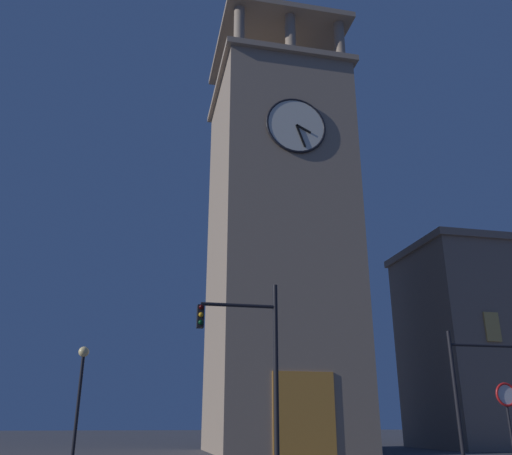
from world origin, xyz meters
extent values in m
plane|color=#424247|center=(0.00, 0.00, 0.00)|extent=(200.00, 200.00, 0.00)
cube|color=gray|center=(-0.74, -2.04, 11.73)|extent=(8.00, 8.96, 23.47)
cube|color=gray|center=(-0.74, -2.04, 23.67)|extent=(8.60, 9.56, 0.40)
cylinder|color=gray|center=(-4.14, 1.84, 25.40)|extent=(0.70, 0.70, 3.07)
cylinder|color=gray|center=(-0.74, 1.84, 25.40)|extent=(0.70, 0.70, 3.07)
cylinder|color=gray|center=(2.66, 1.84, 25.40)|extent=(0.70, 0.70, 3.07)
cylinder|color=gray|center=(-4.14, -5.93, 25.40)|extent=(0.70, 0.70, 3.07)
cylinder|color=gray|center=(-0.74, -5.93, 25.40)|extent=(0.70, 0.70, 3.07)
cylinder|color=gray|center=(2.66, -5.93, 25.40)|extent=(0.70, 0.70, 3.07)
cube|color=gray|center=(-0.74, -2.04, 27.14)|extent=(8.60, 9.56, 0.40)
cylinder|color=black|center=(-0.74, -2.04, 28.91)|extent=(0.12, 0.12, 3.15)
cylinder|color=silver|center=(-0.74, 2.50, 18.23)|extent=(3.55, 0.12, 3.55)
torus|color=black|center=(-0.74, 2.52, 18.23)|extent=(3.71, 0.16, 3.71)
cube|color=black|center=(-1.18, 2.60, 18.01)|extent=(0.93, 0.06, 0.55)
cube|color=black|center=(-0.99, 2.60, 17.52)|extent=(0.61, 0.06, 1.46)
cube|color=orange|center=(-0.74, 2.39, 2.00)|extent=(3.20, 0.24, 4.00)
cube|color=#E0B259|center=(-13.71, 0.06, 7.11)|extent=(1.00, 0.12, 1.80)
cylinder|color=black|center=(-5.32, 8.64, 2.61)|extent=(0.16, 0.16, 5.22)
cylinder|color=black|center=(-7.56, 8.64, 4.65)|extent=(4.49, 0.12, 0.12)
cylinder|color=black|center=(3.00, 11.66, 3.02)|extent=(0.16, 0.16, 6.05)
cylinder|color=black|center=(4.27, 11.66, 5.28)|extent=(2.55, 0.12, 0.12)
cube|color=black|center=(5.55, 11.66, 4.85)|extent=(0.22, 0.30, 0.75)
sphere|color=#360505|center=(5.55, 11.84, 5.13)|extent=(0.16, 0.16, 0.16)
sphere|color=orange|center=(5.55, 11.84, 4.88)|extent=(0.16, 0.16, 0.16)
sphere|color=#063316|center=(5.55, 11.84, 4.63)|extent=(0.16, 0.16, 0.16)
cylinder|color=black|center=(9.74, 5.07, 2.09)|extent=(0.14, 0.14, 4.17)
sphere|color=#F9DB8C|center=(9.74, 5.07, 4.39)|extent=(0.44, 0.44, 0.44)
cylinder|color=black|center=(-4.63, 12.68, 1.27)|extent=(0.08, 0.08, 2.54)
cylinder|color=white|center=(-4.63, 12.72, 2.44)|extent=(0.70, 0.04, 0.70)
torus|color=red|center=(-4.63, 12.74, 2.44)|extent=(0.78, 0.08, 0.78)
camera|label=1|loc=(7.44, 29.17, 1.56)|focal=37.46mm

